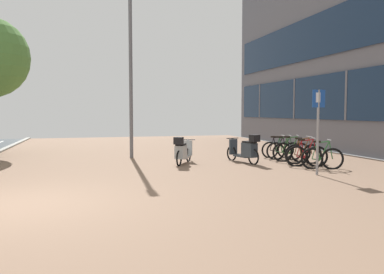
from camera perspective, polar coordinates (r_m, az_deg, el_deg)
ground at (r=8.15m, az=-14.92°, el=-9.38°), size 21.00×40.00×0.13m
bicycle_rack_00 at (r=12.90m, az=18.70°, el=-2.98°), size 1.27×0.57×0.97m
bicycle_rack_01 at (r=13.32m, az=16.60°, el=-2.70°), size 1.34×0.56×1.00m
bicycle_rack_02 at (r=13.96m, az=16.12°, el=-2.40°), size 1.37×0.48×1.00m
bicycle_rack_03 at (r=14.43m, az=14.51°, el=-2.16°), size 1.30×0.59×1.01m
bicycle_rack_04 at (r=14.98m, az=13.47°, el=-1.98°), size 1.29×0.56×0.97m
bicycle_rack_05 at (r=15.55m, az=12.57°, el=-1.81°), size 1.28×0.47×0.93m
scooter_near at (r=13.29m, az=-1.44°, el=-2.12°), size 1.03×1.56×1.00m
scooter_mid at (r=13.73m, az=7.99°, el=-1.87°), size 0.75×1.81×1.05m
parking_sign at (r=11.54m, az=18.15°, el=2.07°), size 0.40×0.07×2.43m
lamp_post at (r=15.41m, az=-9.06°, el=10.56°), size 0.20×0.52×6.65m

